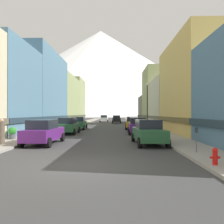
% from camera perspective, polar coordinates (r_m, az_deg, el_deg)
% --- Properties ---
extents(ground_plane, '(400.00, 400.00, 0.00)m').
position_cam_1_polar(ground_plane, '(9.63, -7.76, -13.81)').
color(ground_plane, '#383838').
extents(sidewalk_left, '(2.50, 100.00, 0.15)m').
position_cam_1_polar(sidewalk_left, '(44.97, -8.87, -3.11)').
color(sidewalk_left, gray).
rests_on(sidewalk_left, ground).
extents(sidewalk_right, '(2.50, 100.00, 0.15)m').
position_cam_1_polar(sidewalk_right, '(44.57, 7.20, -3.14)').
color(sidewalk_right, gray).
rests_on(sidewalk_right, ground).
extents(storefront_left_2, '(8.88, 13.68, 11.48)m').
position_cam_1_polar(storefront_left_2, '(36.15, -20.55, 4.94)').
color(storefront_left_2, slate).
rests_on(storefront_left_2, ground).
extents(storefront_left_3, '(7.11, 13.61, 10.20)m').
position_cam_1_polar(storefront_left_3, '(48.83, -13.67, 2.81)').
color(storefront_left_3, '#8C9966').
rests_on(storefront_left_3, ground).
extents(storefront_left_4, '(7.55, 10.02, 11.40)m').
position_cam_1_polar(storefront_left_4, '(60.45, -11.03, 2.76)').
color(storefront_left_4, '#8C9966').
rests_on(storefront_left_4, ground).
extents(storefront_right_1, '(9.31, 12.83, 10.13)m').
position_cam_1_polar(storefront_right_1, '(26.60, 24.53, 5.40)').
color(storefront_right_1, '#D8B259').
rests_on(storefront_right_1, ground).
extents(storefront_right_2, '(7.88, 10.69, 7.84)m').
position_cam_1_polar(storefront_right_2, '(37.59, 16.20, 1.99)').
color(storefront_right_2, beige).
rests_on(storefront_right_2, ground).
extents(storefront_right_3, '(8.35, 9.22, 11.65)m').
position_cam_1_polar(storefront_right_3, '(47.49, 13.28, 3.76)').
color(storefront_right_3, '#8C9966').
rests_on(storefront_right_3, ground).
extents(storefront_right_4, '(9.58, 8.99, 6.52)m').
position_cam_1_polar(storefront_right_4, '(56.44, 11.92, 0.56)').
color(storefront_right_4, '#66605B').
rests_on(storefront_right_4, ground).
extents(car_left_0, '(2.17, 4.45, 1.78)m').
position_cam_1_polar(car_left_0, '(16.72, -17.30, -4.94)').
color(car_left_0, '#591E72').
rests_on(car_left_0, ground).
extents(car_left_1, '(2.13, 4.43, 1.78)m').
position_cam_1_polar(car_left_1, '(24.58, -11.31, -3.48)').
color(car_left_1, '#265933').
rests_on(car_left_1, ground).
extents(car_left_2, '(2.16, 4.45, 1.78)m').
position_cam_1_polar(car_left_2, '(31.28, -8.65, -2.81)').
color(car_left_2, '#265933').
rests_on(car_left_2, ground).
extents(car_right_0, '(2.25, 4.48, 1.78)m').
position_cam_1_polar(car_right_0, '(16.22, 9.44, -5.10)').
color(car_right_0, '#265933').
rests_on(car_right_0, ground).
extents(car_right_1, '(2.16, 4.44, 1.78)m').
position_cam_1_polar(car_right_1, '(24.26, 6.61, -3.52)').
color(car_right_1, '#591E72').
rests_on(car_right_1, ground).
extents(car_right_2, '(2.23, 4.47, 1.78)m').
position_cam_1_polar(car_right_2, '(31.17, 5.35, -2.82)').
color(car_right_2, '#B28419').
rests_on(car_right_2, ground).
extents(car_driving_0, '(2.06, 4.40, 1.78)m').
position_cam_1_polar(car_driving_0, '(56.73, -2.08, -1.71)').
color(car_driving_0, silver).
rests_on(car_driving_0, ground).
extents(car_driving_1, '(2.06, 4.40, 1.78)m').
position_cam_1_polar(car_driving_1, '(50.43, 1.17, -1.88)').
color(car_driving_1, black).
rests_on(car_driving_1, ground).
extents(fire_hydrant_near, '(0.40, 0.22, 0.70)m').
position_cam_1_polar(fire_hydrant_near, '(10.01, 25.13, -10.19)').
color(fire_hydrant_near, red).
rests_on(fire_hydrant_near, sidewalk_right).
extents(parking_meter_near, '(0.14, 0.10, 1.33)m').
position_cam_1_polar(parking_meter_near, '(12.71, 21.00, -5.87)').
color(parking_meter_near, '#595960').
rests_on(parking_meter_near, sidewalk_right).
extents(potted_plant_0, '(0.63, 0.63, 0.97)m').
position_cam_1_polar(potted_plant_0, '(19.72, -24.40, -4.86)').
color(potted_plant_0, '#4C4C51').
rests_on(potted_plant_0, sidewalk_left).
extents(pedestrian_0, '(0.36, 0.36, 1.73)m').
position_cam_1_polar(pedestrian_0, '(16.61, -26.63, -4.76)').
color(pedestrian_0, brown).
rests_on(pedestrian_0, sidewalk_left).
extents(streetlamp_right, '(0.36, 0.36, 5.86)m').
position_cam_1_polar(streetlamp_right, '(27.74, 9.13, 3.25)').
color(streetlamp_right, black).
rests_on(streetlamp_right, sidewalk_right).
extents(mountain_backdrop, '(300.20, 300.20, 103.43)m').
position_cam_1_polar(mountain_backdrop, '(274.41, -3.01, 10.03)').
color(mountain_backdrop, white).
rests_on(mountain_backdrop, ground).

